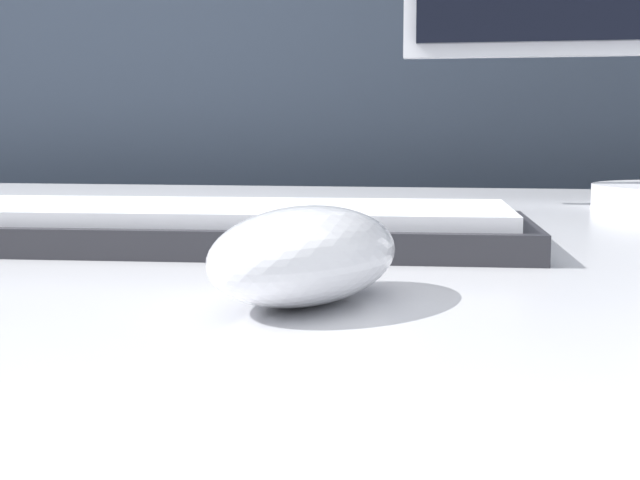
% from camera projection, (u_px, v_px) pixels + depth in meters
% --- Properties ---
extents(partition_panel, '(5.00, 0.03, 1.35)m').
position_uv_depth(partition_panel, '(441.00, 244.00, 1.21)').
color(partition_panel, '#333D4C').
rests_on(partition_panel, ground_plane).
extents(computer_mouse_near, '(0.09, 0.12, 0.04)m').
position_uv_depth(computer_mouse_near, '(306.00, 255.00, 0.35)').
color(computer_mouse_near, white).
rests_on(computer_mouse_near, desk).
extents(keyboard, '(0.43, 0.16, 0.02)m').
position_uv_depth(keyboard, '(167.00, 225.00, 0.53)').
color(keyboard, '#28282D').
rests_on(keyboard, desk).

